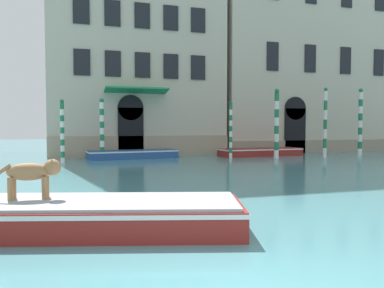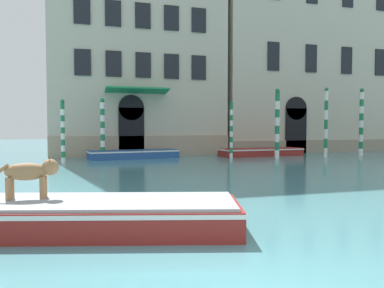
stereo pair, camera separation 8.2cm
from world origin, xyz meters
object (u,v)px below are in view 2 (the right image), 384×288
at_px(boat_foreground, 75,215).
at_px(mooring_pole_5, 361,122).
at_px(dog_on_deck, 31,172).
at_px(boat_moored_far, 261,152).
at_px(boat_moored_near_palazzo, 134,154).
at_px(mooring_pole_2, 103,129).
at_px(mooring_pole_3, 277,123).
at_px(mooring_pole_4, 326,122).
at_px(mooring_pole_0, 231,130).
at_px(mooring_pole_1, 63,131).

bearing_deg(boat_foreground, mooring_pole_5, 51.91).
bearing_deg(dog_on_deck, boat_moored_far, 53.86).
height_order(dog_on_deck, mooring_pole_5, mooring_pole_5).
relative_size(boat_moored_near_palazzo, mooring_pole_2, 1.55).
bearing_deg(boat_moored_near_palazzo, dog_on_deck, -111.35).
distance_m(boat_moored_near_palazzo, mooring_pole_3, 9.16).
relative_size(boat_moored_far, mooring_pole_3, 1.33).
xyz_separation_m(mooring_pole_2, mooring_pole_5, (16.98, -1.71, 0.45)).
xyz_separation_m(mooring_pole_4, mooring_pole_5, (3.19, 0.59, 0.06)).
relative_size(boat_moored_near_palazzo, mooring_pole_4, 1.28).
relative_size(boat_moored_near_palazzo, boat_moored_far, 0.98).
bearing_deg(boat_foreground, boat_moored_near_palazzo, 93.69).
bearing_deg(boat_moored_far, mooring_pole_5, -18.98).
height_order(mooring_pole_3, mooring_pole_4, mooring_pole_4).
bearing_deg(boat_foreground, mooring_pole_0, 72.60).
height_order(mooring_pole_2, mooring_pole_3, mooring_pole_3).
height_order(boat_foreground, mooring_pole_3, mooring_pole_3).
bearing_deg(boat_foreground, boat_moored_far, 67.96).
xyz_separation_m(boat_foreground, mooring_pole_3, (11.72, 13.57, 1.88)).
bearing_deg(mooring_pole_1, mooring_pole_2, 39.09).
bearing_deg(dog_on_deck, mooring_pole_3, 49.57).
distance_m(mooring_pole_1, mooring_pole_3, 12.66).
height_order(mooring_pole_2, mooring_pole_4, mooring_pole_4).
relative_size(dog_on_deck, mooring_pole_5, 0.26).
bearing_deg(mooring_pole_4, mooring_pole_1, 178.03).
bearing_deg(mooring_pole_5, mooring_pole_4, -169.56).
relative_size(mooring_pole_1, mooring_pole_3, 0.79).
height_order(dog_on_deck, mooring_pole_0, mooring_pole_0).
bearing_deg(dog_on_deck, mooring_pole_5, 38.40).
distance_m(mooring_pole_0, mooring_pole_1, 9.86).
relative_size(boat_foreground, dog_on_deck, 5.52).
height_order(mooring_pole_1, mooring_pole_5, mooring_pole_5).
bearing_deg(mooring_pole_2, mooring_pole_1, -140.91).
bearing_deg(boat_foreground, mooring_pole_2, 100.18).
relative_size(boat_moored_far, mooring_pole_0, 1.63).
distance_m(boat_moored_far, mooring_pole_0, 3.41).
relative_size(boat_foreground, mooring_pole_2, 1.77).
relative_size(boat_foreground, boat_moored_near_palazzo, 1.14).
bearing_deg(mooring_pole_2, boat_moored_near_palazzo, 14.36).
bearing_deg(mooring_pole_5, boat_moored_far, 164.76).
relative_size(mooring_pole_2, mooring_pole_3, 0.84).
bearing_deg(mooring_pole_2, mooring_pole_4, -9.45).
distance_m(boat_foreground, boat_moored_far, 19.48).
xyz_separation_m(dog_on_deck, boat_moored_far, (12.46, 15.19, -0.83)).
bearing_deg(mooring_pole_0, dog_on_deck, -125.19).
xyz_separation_m(boat_moored_far, mooring_pole_2, (-10.42, -0.08, 1.58)).
bearing_deg(boat_moored_far, mooring_pole_0, -156.83).
xyz_separation_m(mooring_pole_0, mooring_pole_3, (2.80, -0.67, 0.40)).
bearing_deg(mooring_pole_0, mooring_pole_4, -9.25).
bearing_deg(boat_moored_far, boat_moored_near_palazzo, 173.54).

